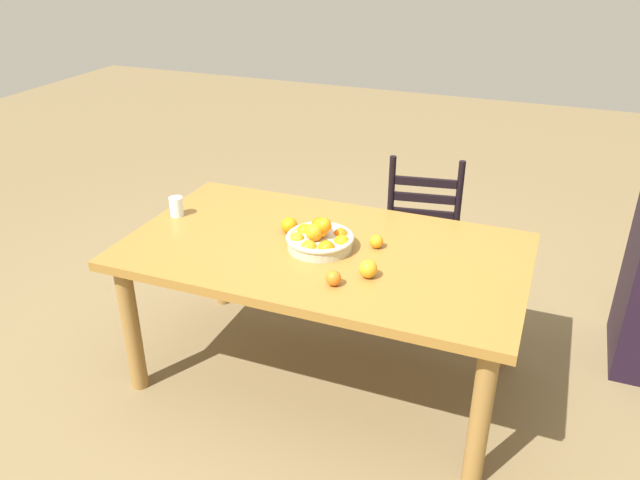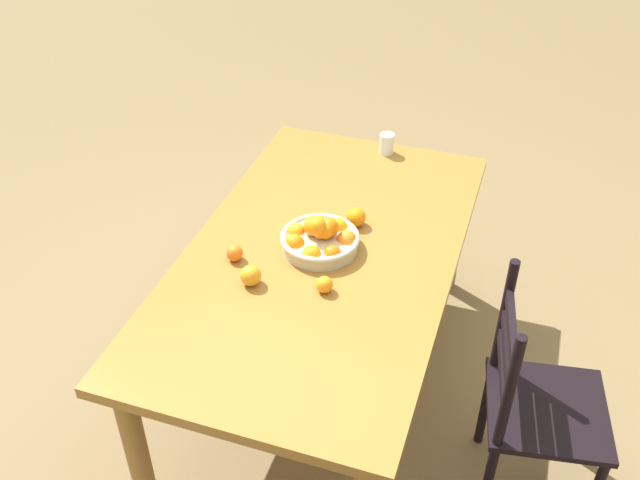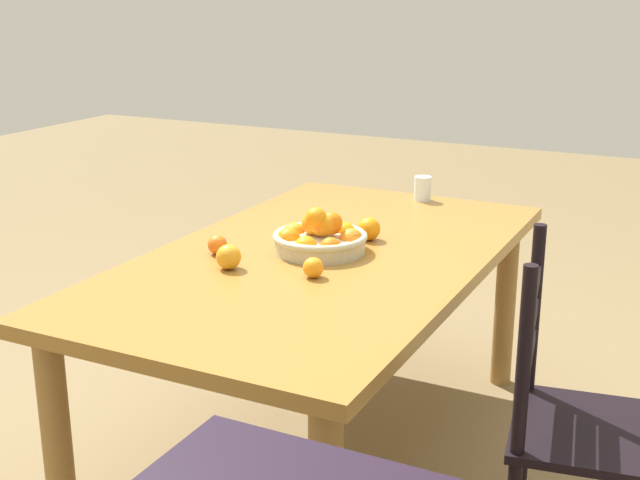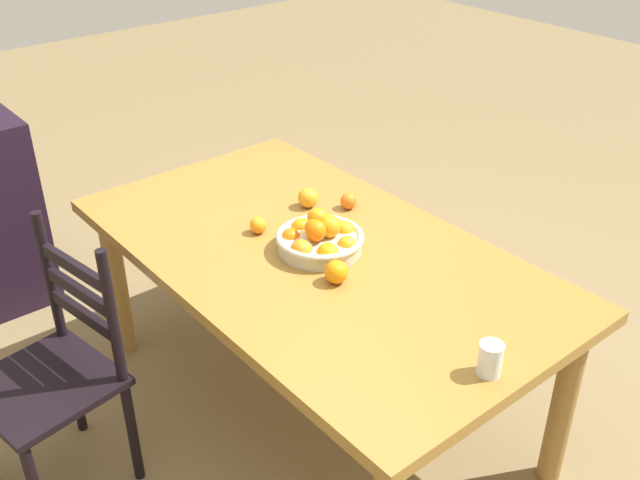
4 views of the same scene
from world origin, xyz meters
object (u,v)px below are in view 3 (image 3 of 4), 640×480
(orange_loose_1, at_px, (217,245))
(orange_loose_2, at_px, (313,268))
(chair_near_window, at_px, (575,425))
(fruit_bowl, at_px, (320,237))
(orange_loose_0, at_px, (369,229))
(drinking_glass, at_px, (423,188))
(dining_table, at_px, (322,279))
(orange_loose_3, at_px, (229,257))

(orange_loose_1, xyz_separation_m, orange_loose_2, (0.07, 0.38, -0.00))
(chair_near_window, distance_m, fruit_bowl, 0.99)
(fruit_bowl, height_order, orange_loose_0, fruit_bowl)
(fruit_bowl, bearing_deg, orange_loose_2, 22.03)
(orange_loose_1, xyz_separation_m, drinking_glass, (-0.98, 0.35, 0.02))
(dining_table, relative_size, orange_loose_3, 23.35)
(fruit_bowl, xyz_separation_m, orange_loose_2, (0.24, 0.10, -0.02))
(fruit_bowl, relative_size, orange_loose_0, 3.96)
(orange_loose_2, height_order, orange_loose_3, orange_loose_3)
(fruit_bowl, height_order, drinking_glass, fruit_bowl)
(fruit_bowl, relative_size, drinking_glass, 3.16)
(orange_loose_2, distance_m, orange_loose_3, 0.27)
(chair_near_window, xyz_separation_m, orange_loose_0, (-0.48, -0.81, 0.31))
(chair_near_window, xyz_separation_m, drinking_glass, (-1.09, -0.83, 0.32))
(orange_loose_1, height_order, orange_loose_3, orange_loose_3)
(orange_loose_1, distance_m, orange_loose_3, 0.16)
(orange_loose_2, bearing_deg, fruit_bowl, -157.97)
(chair_near_window, distance_m, orange_loose_1, 1.23)
(orange_loose_1, bearing_deg, orange_loose_0, 134.19)
(orange_loose_0, distance_m, orange_loose_3, 0.55)
(orange_loose_2, distance_m, drinking_glass, 1.04)
(chair_near_window, relative_size, orange_loose_1, 14.80)
(dining_table, bearing_deg, drinking_glass, 176.51)
(orange_loose_3, bearing_deg, fruit_bowl, 148.70)
(fruit_bowl, bearing_deg, drinking_glass, 175.56)
(orange_loose_1, relative_size, orange_loose_3, 0.82)
(orange_loose_3, relative_size, drinking_glass, 0.79)
(chair_near_window, bearing_deg, orange_loose_1, 75.28)
(dining_table, relative_size, orange_loose_2, 29.15)
(fruit_bowl, xyz_separation_m, orange_loose_1, (0.17, -0.29, -0.02))
(chair_near_window, distance_m, orange_loose_3, 1.11)
(orange_loose_1, bearing_deg, drinking_glass, 160.35)
(chair_near_window, relative_size, orange_loose_3, 12.13)
(chair_near_window, xyz_separation_m, orange_loose_3, (-0.00, -1.07, 0.31))
(chair_near_window, bearing_deg, fruit_bowl, 63.04)
(orange_loose_0, bearing_deg, orange_loose_3, -28.84)
(fruit_bowl, xyz_separation_m, orange_loose_0, (-0.19, 0.09, -0.01))
(orange_loose_0, distance_m, orange_loose_1, 0.53)
(orange_loose_1, bearing_deg, orange_loose_3, 45.66)
(orange_loose_3, bearing_deg, orange_loose_0, 151.16)
(orange_loose_1, height_order, drinking_glass, drinking_glass)
(fruit_bowl, xyz_separation_m, drinking_glass, (-0.81, 0.06, 0.00))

